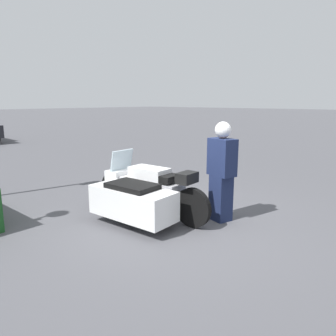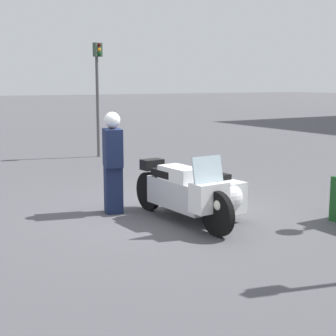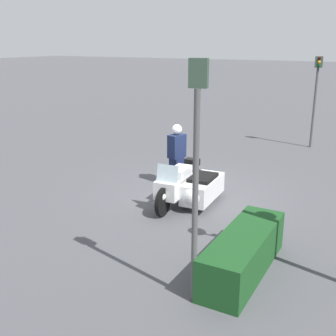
{
  "view_description": "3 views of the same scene",
  "coord_description": "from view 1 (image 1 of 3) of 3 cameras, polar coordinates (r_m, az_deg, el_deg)",
  "views": [
    {
      "loc": [
        -3.36,
        4.14,
        2.1
      ],
      "look_at": [
        0.81,
        -0.53,
        0.81
      ],
      "focal_mm": 35.0,
      "sensor_mm": 36.0,
      "label": 1
    },
    {
      "loc": [
        7.67,
        -4.27,
        2.25
      ],
      "look_at": [
        -0.16,
        0.34,
        0.73
      ],
      "focal_mm": 55.0,
      "sensor_mm": 36.0,
      "label": 2
    },
    {
      "loc": [
        9.66,
        4.57,
        3.92
      ],
      "look_at": [
        1.11,
        -0.13,
        0.97
      ],
      "focal_mm": 45.0,
      "sensor_mm": 36.0,
      "label": 3
    }
  ],
  "objects": [
    {
      "name": "police_motorcycle",
      "position": [
        5.85,
        -5.48,
        -4.55
      ],
      "size": [
        2.6,
        1.17,
        1.17
      ],
      "rotation": [
        0.0,
        0.0,
        0.06
      ],
      "color": "black",
      "rests_on": "ground"
    },
    {
      "name": "ground_plane",
      "position": [
        5.73,
        2.49,
        -9.84
      ],
      "size": [
        160.0,
        160.0,
        0.0
      ],
      "primitive_type": "plane",
      "color": "#4C4C51"
    },
    {
      "name": "officer_rider",
      "position": [
        5.78,
        9.33,
        -0.23
      ],
      "size": [
        0.54,
        0.4,
        1.75
      ],
      "rotation": [
        0.0,
        0.0,
        1.3
      ],
      "color": "#192347",
      "rests_on": "ground"
    }
  ]
}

